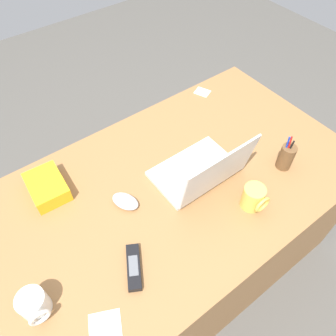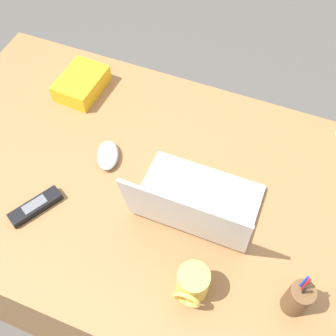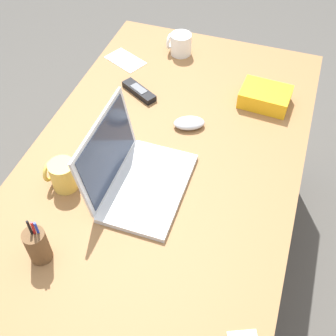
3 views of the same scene
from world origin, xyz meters
name	(u,v)px [view 1 (image 1 of 3)]	position (x,y,z in m)	size (l,w,h in m)	color
ground_plane	(170,260)	(0.00, 0.00, 0.00)	(6.00, 6.00, 0.00)	#4C4944
desk	(171,229)	(0.00, 0.00, 0.37)	(1.59, 0.91, 0.73)	olive
laptop	(202,171)	(-0.12, 0.05, 0.78)	(0.35, 0.26, 0.24)	silver
computer_mouse	(125,201)	(0.20, -0.04, 0.75)	(0.07, 0.11, 0.04)	silver
coffee_mug_white	(254,198)	(-0.19, 0.26, 0.78)	(0.08, 0.09, 0.10)	#E0BC4C
coffee_mug_tall	(34,305)	(0.62, 0.13, 0.78)	(0.09, 0.10, 0.09)	white
cordless_phone	(134,267)	(0.31, 0.20, 0.74)	(0.12, 0.16, 0.03)	black
pen_holder	(286,157)	(-0.44, 0.20, 0.79)	(0.06, 0.06, 0.17)	brown
snack_bag	(47,187)	(0.41, -0.27, 0.76)	(0.13, 0.18, 0.06)	#F2AD19
paper_note_left	(202,92)	(-0.49, -0.38, 0.73)	(0.06, 0.07, 0.00)	white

